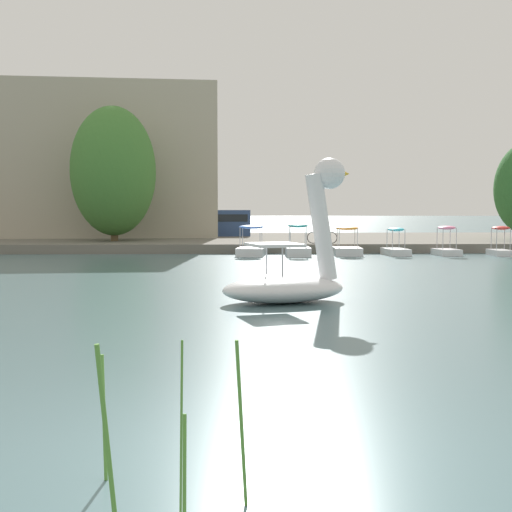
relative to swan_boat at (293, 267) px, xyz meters
name	(u,v)px	position (x,y,z in m)	size (l,w,h in m)	color
ground_plane	(256,459)	(-1.33, -10.45, -0.89)	(595.75, 595.75, 0.00)	slate
shore_bank_far	(236,241)	(-1.33, 28.05, -0.64)	(127.21, 18.74, 0.51)	#6B665B
swan_boat	(293,267)	(0.00, 0.00, 0.00)	(3.59, 2.55, 3.69)	white
pedal_boat_blue	(251,246)	(-0.57, 17.33, -0.39)	(1.68, 2.54, 1.60)	white
pedal_boat_teal	(298,247)	(1.83, 16.92, -0.45)	(1.30, 2.19, 1.67)	white
pedal_boat_orange	(347,247)	(4.48, 17.35, -0.45)	(1.54, 2.25, 1.52)	white
pedal_boat_cyan	(396,247)	(7.04, 17.26, -0.47)	(1.19, 2.07, 1.46)	white
pedal_boat_pink	(446,246)	(9.70, 17.15, -0.42)	(1.16, 1.78, 1.55)	white
pedal_boat_red	(500,246)	(12.47, 16.88, -0.40)	(1.03, 1.80, 1.54)	white
tree_willow_near_path	(113,171)	(-8.71, 23.08, 3.82)	(5.62, 6.12, 8.10)	brown
bicycle_parked	(322,238)	(3.44, 19.40, -0.05)	(1.66, 0.34, 0.67)	black
parked_van	(215,222)	(-2.81, 30.64, 0.63)	(5.08, 2.22, 1.88)	navy
apartment_block	(61,164)	(-14.01, 31.33, 4.84)	(22.30, 10.21, 10.44)	#B2A893
reed_clump_foreground	(23,451)	(-3.08, -11.74, -0.31)	(3.20, 1.55, 1.54)	#568E38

